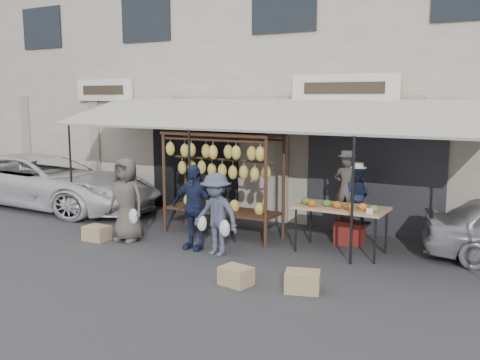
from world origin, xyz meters
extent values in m
plane|color=#2D2D30|center=(0.00, 0.00, 0.00)|extent=(90.00, 90.00, 0.00)
cube|color=#BAB0A0|center=(0.00, 6.50, 3.50)|extent=(24.00, 6.00, 7.00)
cube|color=#232328|center=(2.20, 3.46, 1.25)|extent=(3.00, 0.10, 2.50)
cube|color=black|center=(-2.50, 3.46, 1.25)|extent=(2.60, 0.10, 2.50)
cube|color=silver|center=(1.50, 3.40, 3.15)|extent=(2.40, 0.10, 0.60)
cube|color=silver|center=(-5.50, 3.40, 3.15)|extent=(2.00, 0.10, 0.60)
cube|color=#B8B4A8|center=(0.00, 2.30, 2.60)|extent=(10.00, 2.34, 0.63)
cylinder|color=black|center=(-4.50, 1.15, 1.15)|extent=(0.05, 0.05, 2.30)
cylinder|color=black|center=(-1.00, 1.15, 1.15)|extent=(0.05, 0.05, 2.30)
cylinder|color=black|center=(2.50, 1.15, 1.15)|extent=(0.05, 0.05, 2.30)
cylinder|color=black|center=(-1.80, 1.32, 1.10)|extent=(0.07, 0.07, 2.20)
cylinder|color=black|center=(0.70, 1.32, 1.10)|extent=(0.07, 0.07, 2.20)
cylinder|color=black|center=(-1.80, 2.12, 1.10)|extent=(0.07, 0.07, 2.20)
cylinder|color=black|center=(0.70, 2.12, 1.10)|extent=(0.07, 0.07, 2.20)
cube|color=black|center=(-0.55, 1.72, 2.20)|extent=(2.60, 0.90, 0.07)
cylinder|color=black|center=(-0.55, 1.37, 2.08)|extent=(2.50, 0.05, 0.05)
cylinder|color=black|center=(-0.55, 2.07, 2.08)|extent=(2.50, 0.05, 0.05)
cylinder|color=black|center=(-0.55, 1.72, 1.65)|extent=(2.50, 0.05, 0.05)
cube|color=black|center=(-0.55, 1.72, 0.55)|extent=(2.50, 0.80, 0.05)
ellipsoid|color=#E7CB54|center=(-1.65, 1.37, 1.85)|extent=(0.20, 0.18, 0.30)
ellipsoid|color=#E7CB54|center=(-1.38, 1.52, 1.82)|extent=(0.20, 0.18, 0.30)
ellipsoid|color=#E7CB54|center=(-1.10, 1.37, 1.86)|extent=(0.20, 0.18, 0.30)
ellipsoid|color=#E7CB54|center=(-0.83, 1.52, 1.83)|extent=(0.20, 0.18, 0.30)
ellipsoid|color=#E7CB54|center=(-0.55, 1.37, 1.83)|extent=(0.20, 0.18, 0.30)
ellipsoid|color=#E7CB54|center=(-0.28, 1.52, 1.85)|extent=(0.20, 0.18, 0.30)
ellipsoid|color=#E7CB54|center=(0.00, 1.37, 1.85)|extent=(0.20, 0.18, 0.30)
ellipsoid|color=#E7CB54|center=(0.27, 1.52, 1.84)|extent=(0.20, 0.18, 0.30)
ellipsoid|color=#E7CB54|center=(0.55, 1.37, 1.86)|extent=(0.20, 0.18, 0.30)
ellipsoid|color=#E7CB54|center=(-1.60, 1.72, 1.40)|extent=(0.20, 0.18, 0.30)
ellipsoid|color=#E7CB54|center=(-1.34, 1.72, 1.43)|extent=(0.20, 0.18, 0.30)
ellipsoid|color=#E7CB54|center=(-1.08, 1.72, 1.45)|extent=(0.20, 0.18, 0.30)
ellipsoid|color=#E7CB54|center=(-0.81, 1.72, 1.41)|extent=(0.20, 0.18, 0.30)
ellipsoid|color=#E7CB54|center=(-0.55, 1.72, 1.41)|extent=(0.20, 0.18, 0.30)
ellipsoid|color=#E7CB54|center=(-0.29, 1.72, 1.39)|extent=(0.20, 0.18, 0.30)
ellipsoid|color=#E7CB54|center=(-0.03, 1.72, 1.42)|extent=(0.20, 0.18, 0.30)
ellipsoid|color=#E7CB54|center=(0.24, 1.72, 1.39)|extent=(0.20, 0.18, 0.30)
ellipsoid|color=#E7CB54|center=(0.50, 1.72, 1.44)|extent=(0.20, 0.18, 0.30)
cube|color=tan|center=(2.10, 1.75, 0.88)|extent=(1.70, 0.90, 0.05)
cylinder|color=black|center=(1.33, 1.38, 0.42)|extent=(0.04, 0.04, 0.85)
cylinder|color=black|center=(2.87, 1.38, 0.42)|extent=(0.04, 0.04, 0.85)
cylinder|color=black|center=(1.33, 2.12, 0.42)|extent=(0.04, 0.04, 0.85)
cylinder|color=black|center=(2.87, 2.12, 0.42)|extent=(0.04, 0.04, 0.85)
ellipsoid|color=#477226|center=(1.43, 1.59, 0.97)|extent=(0.18, 0.14, 0.14)
ellipsoid|color=#B25919|center=(1.62, 1.45, 0.97)|extent=(0.18, 0.14, 0.14)
ellipsoid|color=#477226|center=(1.86, 1.60, 0.97)|extent=(0.18, 0.14, 0.14)
ellipsoid|color=#B25919|center=(2.08, 1.54, 0.97)|extent=(0.18, 0.14, 0.14)
ellipsoid|color=#B25919|center=(2.34, 1.50, 0.97)|extent=(0.18, 0.14, 0.14)
ellipsoid|color=orange|center=(2.55, 1.61, 0.97)|extent=(0.18, 0.14, 0.14)
ellipsoid|color=#598C33|center=(2.78, 1.54, 0.97)|extent=(0.18, 0.14, 0.14)
imported|color=#4A423E|center=(1.96, 2.38, 1.16)|extent=(0.53, 0.38, 1.34)
imported|color=#1A213C|center=(2.17, 2.45, 1.02)|extent=(0.61, 0.50, 1.16)
imported|color=#4E4843|center=(-2.02, 0.35, 0.87)|extent=(0.86, 0.57, 1.73)
imported|color=#1D2644|center=(-0.49, 0.57, 0.83)|extent=(0.98, 0.42, 1.67)
imported|color=#44495D|center=(0.11, 0.43, 0.78)|extent=(1.08, 0.71, 1.57)
cube|color=maroon|center=(1.96, 2.38, 0.24)|extent=(0.39, 0.39, 0.49)
cube|color=maroon|center=(2.17, 2.45, 0.22)|extent=(0.38, 0.38, 0.44)
cube|color=tan|center=(1.27, -0.79, 0.15)|extent=(0.54, 0.45, 0.29)
cube|color=tan|center=(2.31, -0.54, 0.16)|extent=(0.62, 0.55, 0.32)
cube|color=tan|center=(-2.60, 0.05, 0.15)|extent=(0.51, 0.40, 0.30)
imported|color=silver|center=(-6.53, 1.99, 1.03)|extent=(4.98, 2.33, 2.07)
camera|label=1|loc=(5.42, -7.81, 2.96)|focal=40.00mm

